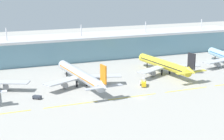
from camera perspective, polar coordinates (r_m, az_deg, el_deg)
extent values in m
plane|color=#A8A59E|center=(189.57, 4.58, -4.47)|extent=(600.00, 600.00, 0.00)
cube|color=#6693A8|center=(284.79, -5.24, 3.48)|extent=(280.00, 28.00, 17.35)
cube|color=silver|center=(283.25, -5.28, 5.39)|extent=(288.00, 34.00, 1.80)
cylinder|color=silver|center=(266.02, -16.59, 5.51)|extent=(0.90, 0.90, 9.00)
cylinder|color=silver|center=(277.22, -4.96, 6.34)|extent=(0.90, 0.90, 9.00)
cylinder|color=silver|center=(298.67, 5.41, 6.86)|extent=(0.90, 0.90, 9.00)
cylinder|color=silver|center=(328.38, 14.17, 7.13)|extent=(0.90, 0.90, 9.00)
cube|color=#B7BABF|center=(207.44, -16.38, -1.89)|extent=(24.59, 16.49, 0.70)
cylinder|color=gray|center=(209.54, -16.67, -2.55)|extent=(3.47, 4.69, 3.20)
cylinder|color=#ADB2BC|center=(211.21, -5.20, -0.74)|extent=(10.80, 60.83, 5.80)
cone|color=#ADB2BC|center=(240.65, -8.09, 0.98)|extent=(5.82, 4.44, 5.51)
cone|color=#ADB2BC|center=(181.51, -1.25, -2.71)|extent=(5.46, 7.01, 5.72)
cube|color=orange|center=(180.67, -1.40, -0.67)|extent=(1.23, 6.44, 9.50)
cube|color=#ADB2BC|center=(179.78, -2.90, -2.96)|extent=(10.23, 4.02, 0.36)
cube|color=#ADB2BC|center=(184.36, 0.22, -2.51)|extent=(10.23, 4.02, 0.36)
cube|color=#B7BABF|center=(203.49, -7.86, -1.75)|extent=(24.49, 16.88, 0.70)
cylinder|color=gray|center=(205.94, -7.65, -2.37)|extent=(3.56, 4.75, 3.20)
cube|color=#B7BABF|center=(212.25, -1.74, -0.98)|extent=(24.94, 13.61, 0.70)
cylinder|color=gray|center=(213.75, -2.19, -1.65)|extent=(3.56, 4.75, 3.20)
cylinder|color=black|center=(232.96, -7.28, -0.61)|extent=(0.70, 0.70, 3.60)
cylinder|color=black|center=(208.61, -5.68, -2.27)|extent=(1.10, 1.10, 3.60)
cylinder|color=black|center=(210.93, -4.06, -2.06)|extent=(1.10, 1.10, 3.60)
cube|color=orange|center=(211.11, -5.20, -0.63)|extent=(10.34, 54.80, 0.60)
cylinder|color=yellow|center=(239.68, 8.23, 0.92)|extent=(10.52, 52.51, 5.80)
cone|color=yellow|center=(262.42, 4.66, 2.13)|extent=(5.85, 4.48, 5.51)
cone|color=yellow|center=(217.17, 12.71, -0.29)|extent=(5.51, 7.05, 5.72)
cube|color=black|center=(216.48, 12.63, 1.42)|extent=(1.28, 6.44, 9.50)
cube|color=yellow|center=(214.15, 11.50, -0.48)|extent=(10.25, 4.10, 0.36)
cube|color=yellow|center=(221.11, 13.72, -0.16)|extent=(10.25, 4.10, 0.36)
cube|color=#B7BABF|center=(229.73, 6.43, 0.08)|extent=(24.45, 17.02, 0.70)
cylinder|color=gray|center=(232.21, 6.46, -0.48)|extent=(3.60, 4.77, 3.20)
cube|color=#B7BABF|center=(243.68, 11.12, 0.70)|extent=(24.94, 13.44, 0.70)
cylinder|color=gray|center=(244.67, 10.66, 0.10)|extent=(3.60, 4.77, 3.20)
cylinder|color=black|center=(256.42, 5.65, 0.76)|extent=(0.70, 0.70, 3.60)
cylinder|color=black|center=(236.58, 7.98, -0.41)|extent=(1.10, 1.10, 3.60)
cylinder|color=black|center=(240.27, 9.23, -0.24)|extent=(1.10, 1.10, 3.60)
cube|color=black|center=(239.59, 8.23, 1.01)|extent=(10.09, 47.32, 0.60)
cone|color=#9ED1EA|center=(297.13, 15.47, 3.04)|extent=(6.06, 4.80, 5.51)
cube|color=#B7BABF|center=(264.13, 16.50, 1.39)|extent=(24.92, 12.07, 0.70)
cylinder|color=gray|center=(266.53, 16.53, 0.88)|extent=(3.86, 4.94, 3.20)
cylinder|color=black|center=(290.81, 16.21, 1.83)|extent=(0.70, 0.70, 3.60)
cube|color=yellow|center=(174.23, -17.43, -6.74)|extent=(28.00, 0.70, 0.04)
cube|color=yellow|center=(179.67, -6.55, -5.55)|extent=(28.00, 0.70, 0.04)
cube|color=yellow|center=(191.10, 3.32, -4.29)|extent=(28.00, 0.70, 0.04)
cube|color=yellow|center=(207.52, 11.83, -3.10)|extent=(28.00, 0.70, 0.04)
cube|color=#333842|center=(190.82, -11.93, -4.25)|extent=(4.95, 4.58, 1.40)
cylinder|color=black|center=(190.81, -12.48, -4.50)|extent=(0.93, 0.82, 0.90)
cylinder|color=black|center=(192.62, -12.19, -4.31)|extent=(0.93, 0.82, 0.90)
cylinder|color=black|center=(189.45, -11.65, -4.59)|extent=(0.93, 0.82, 0.90)
cylinder|color=black|center=(191.28, -11.37, -4.40)|extent=(0.93, 0.82, 0.90)
cube|color=gold|center=(210.36, 5.12, -2.14)|extent=(5.49, 7.61, 2.60)
cylinder|color=silver|center=(210.54, 5.13, -1.50)|extent=(3.55, 4.47, 2.00)
cylinder|color=black|center=(208.33, 5.45, -2.68)|extent=(0.71, 0.96, 0.90)
cylinder|color=black|center=(208.27, 4.81, -2.67)|extent=(0.71, 0.96, 0.90)
cylinder|color=black|center=(213.17, 5.41, -2.29)|extent=(0.71, 0.96, 0.90)
cylinder|color=black|center=(213.10, 4.78, -2.28)|extent=(0.71, 0.96, 0.90)
cube|color=silver|center=(212.58, 4.92, -2.10)|extent=(3.93, 2.61, 1.60)
cube|color=silver|center=(212.27, 4.93, -1.81)|extent=(3.58, 2.53, 0.16)
cylinder|color=black|center=(213.84, 5.20, -2.24)|extent=(0.96, 0.56, 0.90)
cylinder|color=black|center=(212.33, 5.30, -2.36)|extent=(0.96, 0.56, 0.90)
cylinder|color=black|center=(213.27, 4.54, -2.27)|extent=(0.96, 0.56, 0.90)
cylinder|color=black|center=(211.76, 4.64, -2.39)|extent=(0.96, 0.56, 0.90)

